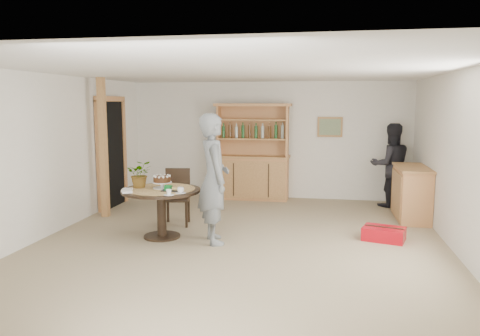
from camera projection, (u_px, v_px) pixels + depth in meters
name	position (u px, v px, depth m)	size (l,w,h in m)	color
ground	(239.00, 243.00, 6.89)	(7.00, 7.00, 0.00)	tan
room_shell	(240.00, 125.00, 6.65)	(6.04, 7.04, 2.52)	white
doorway	(111.00, 151.00, 9.20)	(0.13, 1.10, 2.18)	black
pine_post	(103.00, 148.00, 8.36)	(0.12, 0.12, 2.50)	tan
hutch	(253.00, 167.00, 10.00)	(1.62, 0.54, 2.04)	tan
sideboard	(412.00, 193.00, 8.28)	(0.54, 1.26, 0.94)	tan
dining_table	(161.00, 199.00, 7.13)	(1.20, 1.20, 0.76)	black
dining_chair	(177.00, 193.00, 7.95)	(0.49, 0.49, 0.95)	black
birthday_cake	(162.00, 180.00, 7.14)	(0.30, 0.30, 0.20)	white
flower_vase	(140.00, 174.00, 7.19)	(0.38, 0.33, 0.42)	#3F7233
gift_tray	(172.00, 189.00, 6.95)	(0.30, 0.20, 0.08)	black
coffee_cup_a	(181.00, 190.00, 6.76)	(0.15, 0.15, 0.09)	white
coffee_cup_b	(169.00, 193.00, 6.62)	(0.15, 0.15, 0.08)	white
napkins	(127.00, 191.00, 6.88)	(0.24, 0.33, 0.03)	white
teen_boy	(214.00, 179.00, 6.84)	(0.70, 0.46, 1.91)	slate
adult_person	(391.00, 165.00, 9.25)	(0.81, 0.63, 1.66)	black
red_suitcase	(384.00, 234.00, 7.04)	(0.69, 0.56, 0.21)	#B90915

